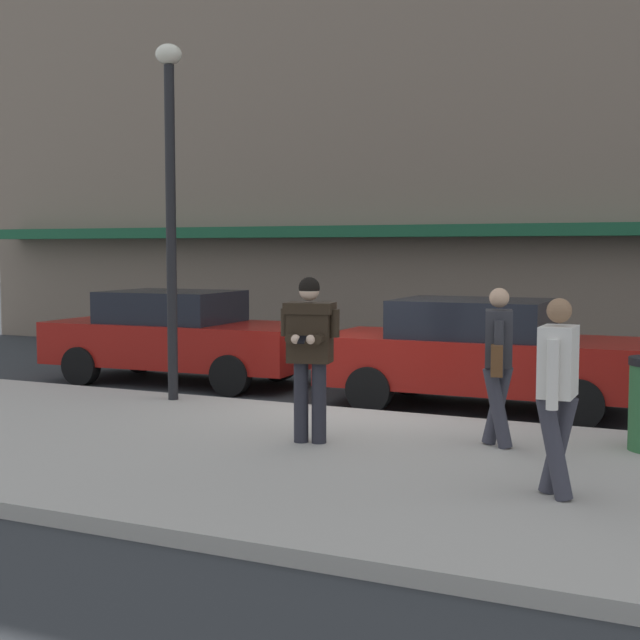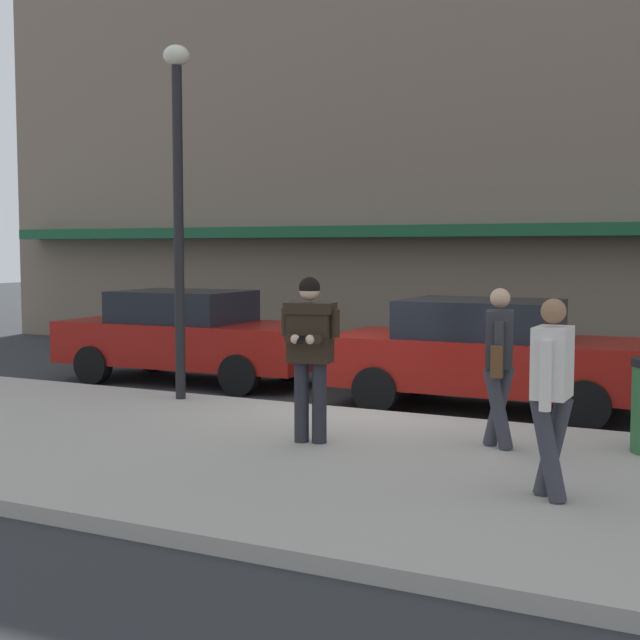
# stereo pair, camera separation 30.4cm
# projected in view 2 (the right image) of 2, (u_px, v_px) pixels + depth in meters

# --- Properties ---
(ground_plane) EXTENTS (80.00, 80.00, 0.00)m
(ground_plane) POSITION_uv_depth(u_px,v_px,m) (379.00, 417.00, 11.88)
(ground_plane) COLOR #2B2D30
(sidewalk) EXTENTS (32.00, 5.30, 0.14)m
(sidewalk) POSITION_uv_depth(u_px,v_px,m) (359.00, 467.00, 8.89)
(sidewalk) COLOR #A8A399
(sidewalk) RESTS_ON ground
(curb_paint_line) EXTENTS (28.00, 0.12, 0.01)m
(curb_paint_line) POSITION_uv_depth(u_px,v_px,m) (452.00, 423.00, 11.47)
(curb_paint_line) COLOR silver
(curb_paint_line) RESTS_ON ground
(storefront_facade) EXTENTS (28.00, 4.70, 14.65)m
(storefront_facade) POSITION_uv_depth(u_px,v_px,m) (586.00, 3.00, 18.39)
(storefront_facade) COLOR #756656
(storefront_facade) RESTS_ON ground
(parked_sedan_near) EXTENTS (4.57, 2.06, 1.54)m
(parked_sedan_near) POSITION_uv_depth(u_px,v_px,m) (190.00, 335.00, 14.95)
(parked_sedan_near) COLOR maroon
(parked_sedan_near) RESTS_ON ground
(parked_sedan_mid) EXTENTS (4.53, 1.99, 1.54)m
(parked_sedan_mid) POSITION_uv_depth(u_px,v_px,m) (490.00, 354.00, 12.32)
(parked_sedan_mid) COLOR maroon
(parked_sedan_mid) RESTS_ON ground
(man_texting_on_phone) EXTENTS (0.64, 0.63, 1.81)m
(man_texting_on_phone) POSITION_uv_depth(u_px,v_px,m) (310.00, 341.00, 9.60)
(man_texting_on_phone) COLOR #23232B
(man_texting_on_phone) RESTS_ON sidewalk
(pedestrian_in_light_coat) EXTENTS (0.33, 0.60, 1.70)m
(pedestrian_in_light_coat) POSITION_uv_depth(u_px,v_px,m) (552.00, 385.00, 7.44)
(pedestrian_in_light_coat) COLOR #33333D
(pedestrian_in_light_coat) RESTS_ON sidewalk
(pedestrian_with_bag) EXTENTS (0.40, 0.72, 1.70)m
(pedestrian_with_bag) POSITION_uv_depth(u_px,v_px,m) (499.00, 357.00, 9.36)
(pedestrian_with_bag) COLOR #33333D
(pedestrian_with_bag) RESTS_ON sidewalk
(street_lamp_post) EXTENTS (0.36, 0.36, 4.88)m
(street_lamp_post) POSITION_uv_depth(u_px,v_px,m) (178.00, 184.00, 12.28)
(street_lamp_post) COLOR black
(street_lamp_post) RESTS_ON sidewalk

